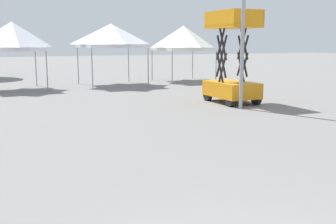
{
  "coord_description": "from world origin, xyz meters",
  "views": [
    {
      "loc": [
        -2.3,
        -2.48,
        2.4
      ],
      "look_at": [
        0.49,
        3.39,
        1.3
      ],
      "focal_mm": 44.04,
      "sensor_mm": 36.0,
      "label": 1
    }
  ],
  "objects": [
    {
      "name": "scissor_lift",
      "position": [
        7.04,
        11.24,
        1.12
      ],
      "size": [
        1.47,
        2.34,
        3.6
      ],
      "color": "black",
      "rests_on": "ground"
    },
    {
      "name": "canopy_tent_right_of_center",
      "position": [
        9.62,
        20.35,
        2.65
      ],
      "size": [
        3.11,
        3.11,
        3.4
      ],
      "color": "#9E9EA3",
      "rests_on": "ground"
    },
    {
      "name": "canopy_tent_behind_right",
      "position": [
        -0.34,
        19.74,
        2.68
      ],
      "size": [
        2.94,
        2.94,
        3.41
      ],
      "color": "#9E9EA3",
      "rests_on": "ground"
    },
    {
      "name": "canopy_tent_far_right",
      "position": [
        4.82,
        19.79,
        2.75
      ],
      "size": [
        3.26,
        3.26,
        3.4
      ],
      "color": "#9E9EA3",
      "rests_on": "ground"
    }
  ]
}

